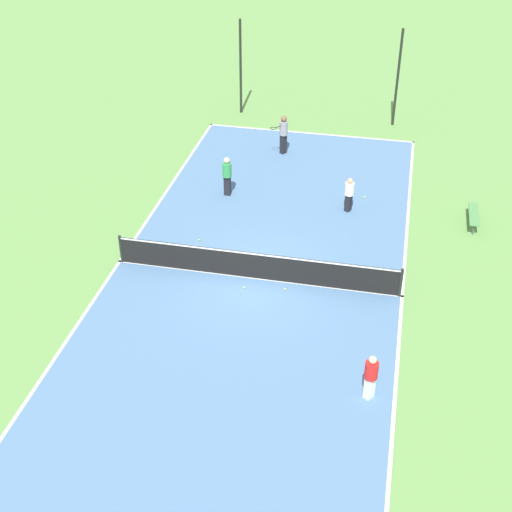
{
  "coord_description": "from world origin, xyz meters",
  "views": [
    {
      "loc": [
        4.04,
        -18.86,
        13.7
      ],
      "look_at": [
        0.0,
        0.0,
        0.9
      ],
      "focal_mm": 50.0,
      "sensor_mm": 36.0,
      "label": 1
    }
  ],
  "objects_px": {
    "player_far_green": "(227,174)",
    "player_near_white": "(349,193)",
    "bench": "(474,215)",
    "tennis_ball_left_sideline": "(199,240)",
    "player_coach_red": "(371,375)",
    "tennis_ball_midcourt": "(244,288)",
    "tennis_net": "(256,265)",
    "tennis_ball_right_alley": "(285,289)",
    "player_baseline_gray": "(283,132)",
    "tennis_ball_near_net": "(364,197)",
    "fence_post_back_right": "(398,78)",
    "fence_post_back_left": "(241,67)"
  },
  "relations": [
    {
      "from": "tennis_net",
      "to": "player_coach_red",
      "type": "relative_size",
      "value": 6.67
    },
    {
      "from": "fence_post_back_left",
      "to": "player_baseline_gray",
      "type": "bearing_deg",
      "value": -55.77
    },
    {
      "from": "player_far_green",
      "to": "player_near_white",
      "type": "bearing_deg",
      "value": 178.69
    },
    {
      "from": "player_far_green",
      "to": "fence_post_back_left",
      "type": "relative_size",
      "value": 0.35
    },
    {
      "from": "tennis_net",
      "to": "player_baseline_gray",
      "type": "height_order",
      "value": "player_baseline_gray"
    },
    {
      "from": "bench",
      "to": "player_far_green",
      "type": "bearing_deg",
      "value": 88.29
    },
    {
      "from": "player_near_white",
      "to": "tennis_ball_right_alley",
      "type": "height_order",
      "value": "player_near_white"
    },
    {
      "from": "player_near_white",
      "to": "player_baseline_gray",
      "type": "xyz_separation_m",
      "value": [
        -3.36,
        4.52,
        0.24
      ]
    },
    {
      "from": "player_coach_red",
      "to": "fence_post_back_left",
      "type": "distance_m",
      "value": 20.29
    },
    {
      "from": "player_coach_red",
      "to": "fence_post_back_right",
      "type": "height_order",
      "value": "fence_post_back_right"
    },
    {
      "from": "tennis_ball_near_net",
      "to": "tennis_ball_right_alley",
      "type": "bearing_deg",
      "value": -106.55
    },
    {
      "from": "bench",
      "to": "tennis_ball_midcourt",
      "type": "relative_size",
      "value": 25.33
    },
    {
      "from": "bench",
      "to": "tennis_ball_right_alley",
      "type": "bearing_deg",
      "value": 132.43
    },
    {
      "from": "bench",
      "to": "tennis_ball_left_sideline",
      "type": "relative_size",
      "value": 25.33
    },
    {
      "from": "tennis_net",
      "to": "player_far_green",
      "type": "distance_m",
      "value": 5.9
    },
    {
      "from": "bench",
      "to": "tennis_net",
      "type": "bearing_deg",
      "value": 125.61
    },
    {
      "from": "tennis_ball_near_net",
      "to": "tennis_ball_left_sideline",
      "type": "distance_m",
      "value": 7.11
    },
    {
      "from": "tennis_ball_right_alley",
      "to": "bench",
      "type": "bearing_deg",
      "value": 42.43
    },
    {
      "from": "player_baseline_gray",
      "to": "tennis_ball_left_sideline",
      "type": "bearing_deg",
      "value": 25.74
    },
    {
      "from": "player_far_green",
      "to": "tennis_ball_near_net",
      "type": "relative_size",
      "value": 23.83
    },
    {
      "from": "bench",
      "to": "fence_post_back_left",
      "type": "xyz_separation_m",
      "value": [
        -10.9,
        8.79,
        1.91
      ]
    },
    {
      "from": "bench",
      "to": "tennis_ball_midcourt",
      "type": "bearing_deg",
      "value": 127.99
    },
    {
      "from": "bench",
      "to": "player_near_white",
      "type": "bearing_deg",
      "value": 89.89
    },
    {
      "from": "tennis_ball_left_sideline",
      "to": "fence_post_back_left",
      "type": "height_order",
      "value": "fence_post_back_left"
    },
    {
      "from": "player_near_white",
      "to": "tennis_ball_near_net",
      "type": "relative_size",
      "value": 20.42
    },
    {
      "from": "player_near_white",
      "to": "fence_post_back_right",
      "type": "bearing_deg",
      "value": 14.77
    },
    {
      "from": "player_baseline_gray",
      "to": "tennis_ball_midcourt",
      "type": "relative_size",
      "value": 25.73
    },
    {
      "from": "player_near_white",
      "to": "player_baseline_gray",
      "type": "height_order",
      "value": "player_baseline_gray"
    },
    {
      "from": "tennis_net",
      "to": "player_coach_red",
      "type": "bearing_deg",
      "value": -49.21
    },
    {
      "from": "player_baseline_gray",
      "to": "fence_post_back_right",
      "type": "distance_m",
      "value": 6.39
    },
    {
      "from": "tennis_ball_near_net",
      "to": "bench",
      "type": "bearing_deg",
      "value": -15.72
    },
    {
      "from": "bench",
      "to": "player_near_white",
      "type": "distance_m",
      "value": 4.66
    },
    {
      "from": "bench",
      "to": "fence_post_back_right",
      "type": "relative_size",
      "value": 0.37
    },
    {
      "from": "tennis_ball_midcourt",
      "to": "bench",
      "type": "bearing_deg",
      "value": 37.99
    },
    {
      "from": "tennis_ball_right_alley",
      "to": "player_coach_red",
      "type": "bearing_deg",
      "value": -54.65
    },
    {
      "from": "bench",
      "to": "player_coach_red",
      "type": "relative_size",
      "value": 1.21
    },
    {
      "from": "tennis_ball_midcourt",
      "to": "tennis_ball_near_net",
      "type": "bearing_deg",
      "value": 64.55
    },
    {
      "from": "player_near_white",
      "to": "player_coach_red",
      "type": "distance_m",
      "value": 10.0
    },
    {
      "from": "tennis_net",
      "to": "player_coach_red",
      "type": "distance_m",
      "value": 6.27
    },
    {
      "from": "bench",
      "to": "tennis_ball_left_sideline",
      "type": "xyz_separation_m",
      "value": [
        -9.65,
        -3.29,
        -0.33
      ]
    },
    {
      "from": "tennis_net",
      "to": "player_baseline_gray",
      "type": "xyz_separation_m",
      "value": [
        -0.85,
        9.65,
        0.49
      ]
    },
    {
      "from": "tennis_ball_near_net",
      "to": "fence_post_back_right",
      "type": "distance_m",
      "value": 7.99
    },
    {
      "from": "player_coach_red",
      "to": "tennis_ball_midcourt",
      "type": "relative_size",
      "value": 20.9
    },
    {
      "from": "player_baseline_gray",
      "to": "player_coach_red",
      "type": "relative_size",
      "value": 1.23
    },
    {
      "from": "tennis_ball_midcourt",
      "to": "fence_post_back_left",
      "type": "distance_m",
      "value": 15.15
    },
    {
      "from": "tennis_net",
      "to": "tennis_ball_right_alley",
      "type": "bearing_deg",
      "value": -23.42
    },
    {
      "from": "player_far_green",
      "to": "tennis_ball_left_sideline",
      "type": "relative_size",
      "value": 23.83
    },
    {
      "from": "player_far_green",
      "to": "tennis_ball_near_net",
      "type": "xyz_separation_m",
      "value": [
        5.37,
        0.87,
        -0.89
      ]
    },
    {
      "from": "player_far_green",
      "to": "player_baseline_gray",
      "type": "bearing_deg",
      "value": -107.22
    },
    {
      "from": "player_near_white",
      "to": "player_coach_red",
      "type": "bearing_deg",
      "value": -148.1
    }
  ]
}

